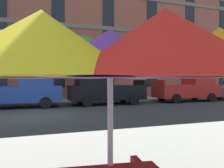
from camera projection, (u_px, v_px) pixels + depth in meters
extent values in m
plane|color=#2D3033|center=(33.00, 116.00, 10.72)|extent=(120.00, 120.00, 0.00)
cube|color=gray|center=(31.00, 102.00, 17.11)|extent=(56.00, 3.60, 0.12)
cube|color=#934C3D|center=(29.00, 5.00, 24.65)|extent=(45.24, 12.00, 19.20)
cube|color=#6B6056|center=(30.00, 61.00, 19.09)|extent=(44.34, 0.08, 0.36)
cube|color=#6B6056|center=(30.00, 22.00, 19.03)|extent=(44.34, 0.08, 0.36)
cube|color=black|center=(190.00, 0.00, 24.38)|extent=(1.10, 0.06, 18.00)
cube|color=black|center=(224.00, 5.00, 25.93)|extent=(1.10, 0.06, 18.00)
cube|color=navy|center=(17.00, 94.00, 13.91)|extent=(5.10, 1.90, 0.96)
cube|color=navy|center=(36.00, 79.00, 14.27)|extent=(1.90, 1.75, 0.90)
cylinder|color=black|center=(46.00, 103.00, 13.56)|extent=(0.68, 0.22, 0.68)
cylinder|color=black|center=(43.00, 100.00, 15.35)|extent=(0.68, 0.22, 0.68)
cube|color=black|center=(107.00, 92.00, 15.84)|extent=(5.10, 1.90, 0.96)
cube|color=black|center=(91.00, 79.00, 15.45)|extent=(1.90, 1.75, 0.90)
cube|color=black|center=(140.00, 83.00, 16.67)|extent=(0.16, 1.75, 0.36)
cylinder|color=black|center=(123.00, 98.00, 17.28)|extent=(0.68, 0.22, 0.68)
cylinder|color=black|center=(134.00, 100.00, 15.50)|extent=(0.68, 0.22, 0.68)
cylinder|color=black|center=(81.00, 99.00, 16.20)|extent=(0.68, 0.22, 0.68)
cylinder|color=black|center=(88.00, 101.00, 14.42)|extent=(0.68, 0.22, 0.68)
cube|color=#B21E19|center=(186.00, 91.00, 18.06)|extent=(5.10, 1.90, 0.96)
cube|color=#B21E19|center=(198.00, 79.00, 18.42)|extent=(1.90, 1.75, 0.90)
cube|color=#B21E19|center=(159.00, 83.00, 17.20)|extent=(0.16, 1.75, 0.36)
cylinder|color=black|center=(176.00, 99.00, 16.63)|extent=(0.68, 0.22, 0.68)
cylinder|color=black|center=(162.00, 97.00, 18.42)|extent=(0.68, 0.22, 0.68)
cylinder|color=black|center=(211.00, 97.00, 17.71)|extent=(0.68, 0.22, 0.68)
cylinder|color=black|center=(195.00, 96.00, 19.50)|extent=(0.68, 0.22, 0.68)
cylinder|color=black|center=(219.00, 96.00, 20.31)|extent=(0.60, 0.22, 0.60)
cylinder|color=#4C3823|center=(81.00, 85.00, 18.23)|extent=(0.33, 0.33, 2.56)
sphere|color=#387F33|center=(82.00, 58.00, 17.97)|extent=(2.05, 2.05, 2.05)
sphere|color=#387F33|center=(83.00, 54.00, 17.97)|extent=(2.12, 2.12, 2.12)
sphere|color=#387F33|center=(80.00, 57.00, 17.95)|extent=(2.63, 2.63, 2.63)
sphere|color=#387F33|center=(82.00, 53.00, 18.33)|extent=(2.83, 2.83, 2.83)
cylinder|color=silver|center=(110.00, 138.00, 2.45)|extent=(0.06, 0.06, 2.12)
cone|color=#662D9E|center=(192.00, 60.00, 2.79)|extent=(1.24, 1.24, 0.43)
cone|color=green|center=(141.00, 64.00, 3.37)|extent=(1.24, 1.24, 0.43)
cone|color=blue|center=(87.00, 64.00, 3.41)|extent=(1.24, 1.24, 0.43)
cone|color=#E5668C|center=(35.00, 61.00, 2.87)|extent=(1.24, 1.24, 0.43)
cone|color=#199EB2|center=(1.00, 53.00, 2.08)|extent=(1.24, 1.24, 0.43)
cone|color=yellow|center=(41.00, 43.00, 1.50)|extent=(1.24, 1.24, 0.43)
cone|color=red|center=(165.00, 42.00, 1.46)|extent=(1.24, 1.24, 0.43)
cone|color=orange|center=(219.00, 52.00, 2.00)|extent=(1.24, 1.24, 0.43)
cone|color=#662D9E|center=(110.00, 53.00, 2.43)|extent=(1.54, 1.54, 0.51)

